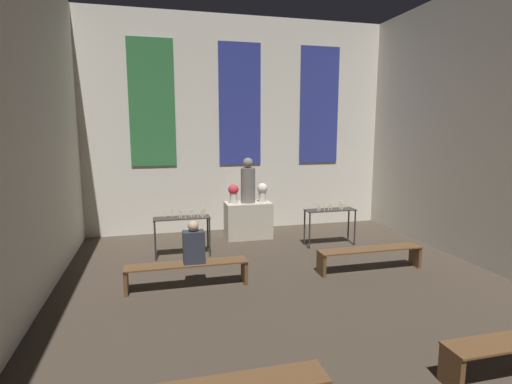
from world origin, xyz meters
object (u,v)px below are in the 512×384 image
object	(u,v)px
person_seated	(194,245)
statue	(248,183)
flower_vase_right	(262,191)
altar	(248,220)
flower_vase_left	(233,192)
pew_back_left	(187,270)
candle_rack_right	(330,215)
pew_back_right	(370,254)
candle_rack_left	(183,223)

from	to	relation	value
person_seated	statue	bearing A→B (deg)	60.64
flower_vase_right	altar	bearing A→B (deg)	-180.00
flower_vase_left	pew_back_left	world-z (taller)	flower_vase_left
flower_vase_right	candle_rack_right	xyz separation A→B (m)	(1.33, -1.11, -0.44)
candle_rack_right	pew_back_right	bearing A→B (deg)	-88.83
altar	candle_rack_left	size ratio (longest dim) A/B	0.95
pew_back_right	flower_vase_left	bearing A→B (deg)	126.25
candle_rack_right	pew_back_right	world-z (taller)	candle_rack_right
statue	candle_rack_left	size ratio (longest dim) A/B	0.94
candle_rack_left	flower_vase_left	bearing A→B (deg)	40.21
statue	pew_back_right	world-z (taller)	statue
statue	candle_rack_left	bearing A→B (deg)	-146.52
flower_vase_left	pew_back_left	size ratio (longest dim) A/B	0.23
altar	pew_back_left	world-z (taller)	altar
pew_back_left	pew_back_right	xyz separation A→B (m)	(3.45, 0.00, 0.00)
pew_back_left	person_seated	bearing A→B (deg)	-0.00
pew_back_left	statue	bearing A→B (deg)	58.80
statue	flower_vase_right	distance (m)	0.43
candle_rack_right	pew_back_left	size ratio (longest dim) A/B	0.57
flower_vase_left	flower_vase_right	world-z (taller)	same
pew_back_right	candle_rack_right	bearing A→B (deg)	91.17
altar	flower_vase_left	distance (m)	0.80
candle_rack_right	flower_vase_right	bearing A→B (deg)	140.17
altar	statue	xyz separation A→B (m)	(0.00, 0.00, 0.94)
flower_vase_right	candle_rack_right	distance (m)	1.78
pew_back_right	person_seated	xyz separation A→B (m)	(-3.33, -0.00, 0.43)
altar	pew_back_right	world-z (taller)	altar
altar	candle_rack_left	bearing A→B (deg)	-146.52
candle_rack_right	pew_back_right	xyz separation A→B (m)	(0.04, -1.74, -0.39)
candle_rack_right	pew_back_left	world-z (taller)	candle_rack_right
statue	flower_vase_left	xyz separation A→B (m)	(-0.36, 0.00, -0.23)
statue	flower_vase_right	xyz separation A→B (m)	(0.36, 0.00, -0.23)
flower_vase_left	candle_rack_right	world-z (taller)	flower_vase_left
altar	flower_vase_left	size ratio (longest dim) A/B	2.38
pew_back_right	person_seated	world-z (taller)	person_seated
candle_rack_left	pew_back_left	world-z (taller)	candle_rack_left
person_seated	pew_back_right	bearing A→B (deg)	0.00
altar	flower_vase_right	world-z (taller)	flower_vase_right
altar	statue	world-z (taller)	statue
altar	flower_vase_left	bearing A→B (deg)	180.00
candle_rack_left	altar	bearing A→B (deg)	33.48
candle_rack_right	candle_rack_left	bearing A→B (deg)	180.00
flower_vase_right	candle_rack_right	size ratio (longest dim) A/B	0.40
pew_back_left	pew_back_right	bearing A→B (deg)	0.00
flower_vase_left	pew_back_right	world-z (taller)	flower_vase_left
altar	statue	bearing A→B (deg)	90.00
pew_back_right	pew_back_left	bearing A→B (deg)	180.00
candle_rack_left	pew_back_right	xyz separation A→B (m)	(3.40, -1.74, -0.39)
candle_rack_left	pew_back_right	size ratio (longest dim) A/B	0.57
altar	person_seated	bearing A→B (deg)	-119.36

